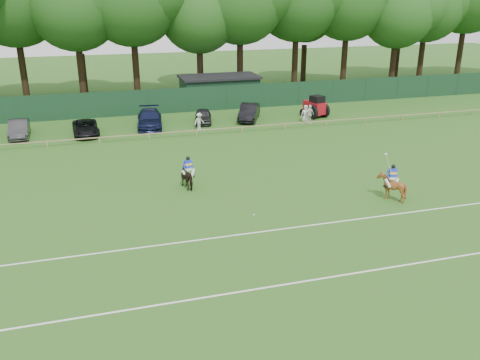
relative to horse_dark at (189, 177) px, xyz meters
name	(u,v)px	position (x,y,z in m)	size (l,w,h in m)	color
ground	(247,225)	(1.91, -6.21, -0.72)	(160.00, 160.00, 0.00)	#1E4C14
horse_dark	(189,177)	(0.00, 0.00, 0.00)	(0.78, 1.72, 1.45)	black
horse_chestnut	(391,187)	(11.03, -5.29, 0.09)	(1.32, 1.48, 1.64)	brown
sedan_grey	(19,129)	(-11.49, 15.43, 0.00)	(1.53, 4.39, 1.45)	#303033
suv_black	(86,128)	(-6.12, 14.62, -0.10)	(2.07, 4.48, 1.25)	black
sedan_navy	(150,119)	(-0.56, 15.74, 0.04)	(2.15, 5.29, 1.54)	#121839
hatch_grey	(203,116)	(4.41, 16.00, -0.10)	(1.49, 3.69, 1.26)	#2B2B2D
estate_black	(249,112)	(8.83, 15.84, 0.03)	(1.61, 4.61, 1.52)	black
spectator_left	(199,121)	(3.56, 13.70, 0.02)	(0.97, 0.56, 1.50)	beige
spectator_mid	(309,114)	(13.70, 12.80, 0.17)	(1.05, 0.44, 1.79)	silver
spectator_right	(306,114)	(13.63, 13.52, 0.08)	(0.79, 0.51, 1.62)	silver
rider_dark	(188,166)	(0.00, -0.01, 0.68)	(0.93, 0.49, 1.41)	silver
rider_chestnut	(393,175)	(11.03, -5.30, 0.84)	(0.93, 0.64, 2.05)	silver
polo_ball	(254,215)	(2.63, -5.19, -0.68)	(0.09, 0.09, 0.09)	silver
pitch_lines	(269,256)	(1.91, -9.71, -0.72)	(60.00, 5.10, 0.01)	silver
pitch_rail	(185,131)	(1.91, 11.79, -0.28)	(62.10, 0.10, 0.50)	#997F5B
perimeter_fence	(168,101)	(1.91, 20.79, 0.53)	(92.08, 0.08, 2.50)	#14351E
utility_shed	(219,90)	(7.91, 23.79, 0.81)	(8.40, 4.40, 3.04)	#14331E
tree_row	(176,97)	(3.91, 28.79, -0.72)	(96.00, 12.00, 21.00)	#26561C
tractor	(315,107)	(15.35, 15.16, 0.28)	(2.33, 2.90, 2.13)	#A10E18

